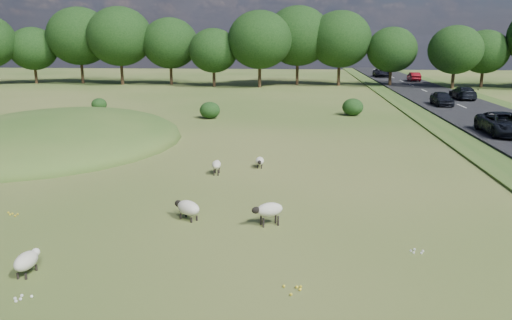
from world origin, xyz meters
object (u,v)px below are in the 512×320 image
at_px(sheep_4, 217,165).
at_px(car_5, 463,93).
at_px(sheep_0, 269,210).
at_px(car_0, 442,98).
at_px(car_2, 414,77).
at_px(sheep_3, 27,261).
at_px(sheep_2, 260,161).
at_px(car_1, 388,68).
at_px(sheep_5, 188,208).
at_px(car_3, 504,124).
at_px(car_6, 381,73).

relative_size(sheep_4, car_5, 0.20).
xyz_separation_m(sheep_0, car_0, (15.06, 34.39, 0.35)).
relative_size(car_0, car_2, 0.98).
bearing_deg(sheep_3, sheep_4, -16.73).
relative_size(sheep_2, sheep_3, 0.86).
distance_m(car_0, car_1, 57.08).
height_order(sheep_5, car_0, car_0).
relative_size(car_1, car_5, 0.89).
distance_m(sheep_3, car_0, 44.63).
xyz_separation_m(sheep_4, car_1, (21.99, 84.41, 0.38)).
bearing_deg(car_2, sheep_0, 74.00).
relative_size(sheep_4, car_0, 0.24).
distance_m(sheep_0, sheep_5, 3.12).
height_order(sheep_4, car_5, car_5).
distance_m(sheep_0, car_3, 23.77).
bearing_deg(car_0, car_5, 57.17).
distance_m(car_3, car_5, 22.21).
bearing_deg(sheep_0, car_6, -126.32).
bearing_deg(sheep_4, sheep_5, 176.95).
height_order(car_5, car_6, car_6).
relative_size(car_3, car_5, 1.10).
height_order(sheep_3, car_1, car_1).
distance_m(sheep_2, car_3, 18.94).
relative_size(sheep_0, car_3, 0.23).
height_order(sheep_5, car_1, car_1).
distance_m(sheep_5, car_2, 69.03).
relative_size(sheep_3, sheep_4, 1.16).
bearing_deg(car_2, car_5, 90.00).
bearing_deg(car_2, car_6, -67.41).
distance_m(sheep_3, car_2, 74.87).
height_order(car_1, car_3, car_3).
height_order(car_1, car_5, car_5).
relative_size(sheep_2, car_6, 0.18).
bearing_deg(sheep_2, car_3, 118.64).
xyz_separation_m(sheep_0, sheep_4, (-3.13, 6.93, -0.10)).
distance_m(sheep_5, car_5, 45.57).
bearing_deg(sheep_3, sheep_5, -35.74).
xyz_separation_m(sheep_0, car_2, (18.86, 65.79, 0.34)).
bearing_deg(car_0, car_1, 86.18).
height_order(sheep_3, sheep_5, sheep_5).
distance_m(sheep_2, car_5, 37.52).
bearing_deg(car_1, sheep_5, 76.43).
height_order(sheep_0, car_3, car_3).
bearing_deg(sheep_2, car_1, 163.58).
xyz_separation_m(sheep_5, car_0, (18.16, 34.04, 0.48)).
height_order(sheep_0, car_5, car_5).
bearing_deg(sheep_3, sheep_0, -55.16).
relative_size(sheep_0, car_0, 0.30).
xyz_separation_m(car_0, car_5, (3.80, 5.89, 0.01)).
xyz_separation_m(sheep_0, sheep_2, (-1.07, 8.49, -0.24)).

